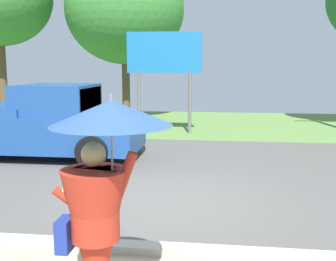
# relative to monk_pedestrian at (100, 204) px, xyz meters

# --- Properties ---
(ground_plane) EXTENTS (40.00, 22.00, 0.20)m
(ground_plane) POSITION_rel_monk_pedestrian_xyz_m (0.15, 6.39, -1.18)
(ground_plane) COLOR #565451
(monk_pedestrian) EXTENTS (1.11, 1.07, 2.13)m
(monk_pedestrian) POSITION_rel_monk_pedestrian_xyz_m (0.00, 0.00, 0.00)
(monk_pedestrian) COLOR #B22D1E
(monk_pedestrian) RESTS_ON ground_plane
(pickup_truck) EXTENTS (5.20, 2.28, 1.88)m
(pickup_truck) POSITION_rel_monk_pedestrian_xyz_m (-3.53, 6.58, -0.26)
(pickup_truck) COLOR #1E478C
(pickup_truck) RESTS_ON ground_plane
(roadside_billboard) EXTENTS (2.60, 0.12, 3.50)m
(roadside_billboard) POSITION_rel_monk_pedestrian_xyz_m (-0.89, 10.79, 1.42)
(roadside_billboard) COLOR slate
(roadside_billboard) RESTS_ON ground_plane
(tree_center_back) EXTENTS (5.25, 5.25, 7.17)m
(tree_center_back) POSITION_rel_monk_pedestrian_xyz_m (-3.21, 14.94, 3.65)
(tree_center_back) COLOR brown
(tree_center_back) RESTS_ON ground_plane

